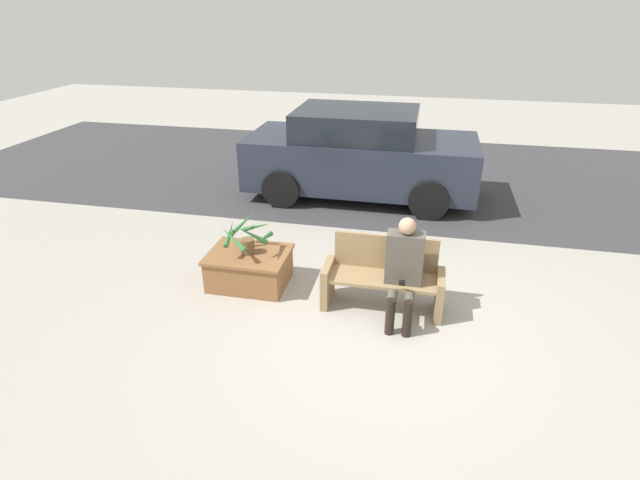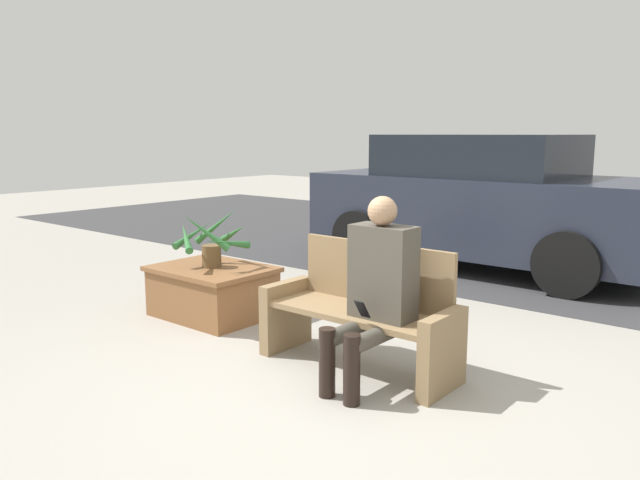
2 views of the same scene
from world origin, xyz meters
name	(u,v)px [view 1 (image 1 of 2)]	position (x,y,z in m)	size (l,w,h in m)	color
ground_plane	(384,328)	(0.00, 0.00, 0.00)	(30.00, 30.00, 0.00)	#9E998E
road_surface	(410,175)	(0.00, 5.59, 0.00)	(20.00, 6.00, 0.01)	#38383A
bench	(383,277)	(-0.07, 0.47, 0.39)	(1.42, 0.49, 0.86)	#8C704C
person_seated	(404,267)	(0.16, 0.29, 0.66)	(0.42, 0.63, 1.23)	#4C473D
planter_box	(249,267)	(-1.82, 0.62, 0.24)	(1.02, 0.79, 0.45)	brown
potted_plant	(247,237)	(-1.82, 0.61, 0.68)	(0.63, 0.64, 0.52)	brown
parked_car	(360,154)	(-0.90, 4.18, 0.80)	(4.15, 1.98, 1.61)	#232838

